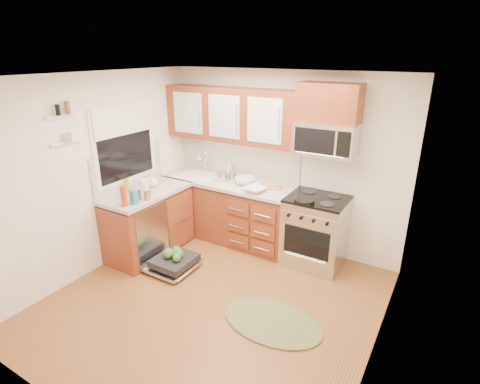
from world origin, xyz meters
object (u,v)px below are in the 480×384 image
Objects in this scene: skillet at (304,201)px; bowl_b at (245,181)px; upper_cabinets at (231,115)px; stock_pot at (222,177)px; cutting_board at (271,187)px; range at (315,231)px; sink at (197,183)px; bowl_a at (255,190)px; paper_towel_roll at (145,189)px; cup at (258,184)px; rug at (272,322)px; dishwasher at (172,263)px; microwave at (326,139)px.

bowl_b is at bearing 164.19° from skillet.
stock_pot is at bearing -115.06° from upper_cabinets.
cutting_board is (-0.62, 0.34, -0.04)m from skillet.
range is 1.53× the size of sink.
range is 3.38× the size of bowl_a.
sink is 1.13m from paper_towel_roll.
cutting_board is 1.08× the size of paper_towel_roll.
skillet reaches higher than bowl_a.
cup is (1.05, 0.03, 0.17)m from sink.
dishwasher is at bearing 170.80° from rug.
sink is 2.32× the size of paper_towel_roll.
paper_towel_roll is at bearing 177.81° from dishwasher.
upper_cabinets is 1.85× the size of rug.
microwave is 1.15m from bowl_a.
rug is at bearing -7.84° from paper_towel_roll.
microwave is 2.13m from sink.
microwave is at bearing 2.65° from cutting_board.
range is 3.76× the size of skillet.
stock_pot is (0.06, 1.12, 0.88)m from dishwasher.
rug is (0.06, -1.39, -0.46)m from range.
upper_cabinets is at bearing 64.94° from stock_pot.
upper_cabinets is 8.11× the size of skillet.
stock_pot is at bearing -173.21° from bowl_b.
cup is (-0.88, 0.02, 0.49)m from range.
sink is 2.55m from rug.
bowl_a is (0.57, -0.32, -0.92)m from upper_cabinets.
sink is 2.45× the size of skillet.
sink is 1.38m from dishwasher.
upper_cabinets reaches higher than cutting_board.
bowl_b is (-1.11, 0.04, 0.50)m from range.
microwave reaches higher than rug.
upper_cabinets is 1.42m from microwave.
bowl_b is 0.22m from cup.
bowl_b is (-1.17, 1.43, 0.96)m from rug.
paper_towel_roll is at bearing -139.27° from bowl_a.
microwave is at bearing 4.86° from stock_pot.
upper_cabinets is 1.59m from paper_towel_roll.
rug is at bearing -87.57° from range.
rug is at bearing -87.76° from microwave.
cup reaches higher than range.
microwave reaches higher than stock_pot.
bowl_a is at bearing 53.66° from dishwasher.
upper_cabinets reaches higher than paper_towel_roll.
microwave is 0.69× the size of rug.
bowl_a is at bearing -14.66° from stock_pot.
microwave reaches higher than range.
dishwasher is at bearing -126.34° from bowl_a.
stock_pot is 0.37m from bowl_b.
rug is 2.27m from paper_towel_roll.
microwave is 1.09× the size of dishwasher.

